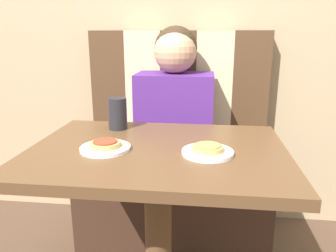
# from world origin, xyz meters

# --- Properties ---
(wall_back) EXTENTS (7.00, 0.05, 2.60)m
(wall_back) POSITION_xyz_m (0.00, 0.91, 1.30)
(wall_back) COLOR tan
(wall_back) RESTS_ON ground_plane
(booth_seat) EXTENTS (1.01, 0.49, 0.44)m
(booth_seat) POSITION_xyz_m (0.00, 0.61, 0.22)
(booth_seat) COLOR #382319
(booth_seat) RESTS_ON ground_plane
(booth_backrest) EXTENTS (1.01, 0.08, 0.72)m
(booth_backrest) POSITION_xyz_m (0.00, 0.82, 0.80)
(booth_backrest) COLOR #4C331E
(booth_backrest) RESTS_ON booth_seat
(dining_table) EXTENTS (0.88, 0.65, 0.76)m
(dining_table) POSITION_xyz_m (0.00, 0.00, 0.64)
(dining_table) COLOR brown
(dining_table) RESTS_ON ground_plane
(person) EXTENTS (0.40, 0.26, 0.74)m
(person) POSITION_xyz_m (0.00, 0.62, 0.80)
(person) COLOR #4C237A
(person) RESTS_ON booth_seat
(plate_left) EXTENTS (0.17, 0.17, 0.01)m
(plate_left) POSITION_xyz_m (-0.17, -0.04, 0.77)
(plate_left) COLOR white
(plate_left) RESTS_ON dining_table
(plate_right) EXTENTS (0.17, 0.17, 0.01)m
(plate_right) POSITION_xyz_m (0.17, -0.04, 0.77)
(plate_right) COLOR white
(plate_right) RESTS_ON dining_table
(pizza_left) EXTENTS (0.10, 0.10, 0.02)m
(pizza_left) POSITION_xyz_m (-0.17, -0.04, 0.78)
(pizza_left) COLOR tan
(pizza_left) RESTS_ON plate_left
(pizza_right) EXTENTS (0.10, 0.10, 0.02)m
(pizza_right) POSITION_xyz_m (0.17, -0.04, 0.78)
(pizza_right) COLOR tan
(pizza_right) RESTS_ON plate_right
(drinking_cup) EXTENTS (0.08, 0.08, 0.13)m
(drinking_cup) POSITION_xyz_m (-0.20, 0.21, 0.83)
(drinking_cup) COLOR #232328
(drinking_cup) RESTS_ON dining_table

